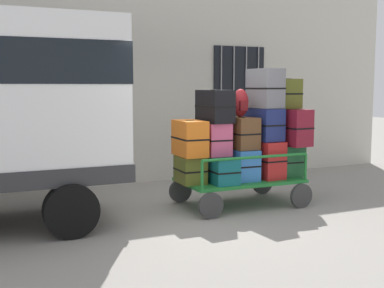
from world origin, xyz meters
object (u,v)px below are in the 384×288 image
(suitcase_center_middle, at_px, (240,133))
(suitcase_midright_bottom, at_px, (264,159))
(suitcase_midleft_bottom, at_px, (216,168))
(suitcase_midright_top, at_px, (265,88))
(suitcase_midleft_top, at_px, (215,106))
(suitcase_right_top, at_px, (287,94))
(luggage_cart, at_px, (239,183))
(suitcase_midright_middle, at_px, (262,124))
(suitcase_right_bottom, at_px, (285,160))
(suitcase_left_middle, at_px, (190,138))
(suitcase_right_middle, at_px, (286,127))
(backpack, at_px, (241,103))
(suitcase_center_bottom, at_px, (241,164))
(suitcase_left_bottom, at_px, (190,170))
(suitcase_midleft_middle, at_px, (215,139))

(suitcase_center_middle, distance_m, suitcase_midright_bottom, 0.62)
(suitcase_midleft_bottom, bearing_deg, suitcase_center_middle, 4.16)
(suitcase_midright_top, bearing_deg, suitcase_midleft_bottom, -179.88)
(suitcase_midleft_top, relative_size, suitcase_right_top, 1.33)
(luggage_cart, bearing_deg, suitcase_midright_bottom, -4.31)
(luggage_cart, height_order, suitcase_midleft_top, suitcase_midleft_top)
(suitcase_center_middle, bearing_deg, suitcase_right_top, -1.68)
(suitcase_right_top, bearing_deg, suitcase_midright_middle, 171.57)
(suitcase_right_top, bearing_deg, suitcase_midleft_top, 177.57)
(suitcase_midright_middle, bearing_deg, luggage_cart, -174.87)
(luggage_cart, bearing_deg, suitcase_center_middle, 90.00)
(luggage_cart, distance_m, suitcase_midright_middle, 1.04)
(luggage_cart, distance_m, suitcase_midright_bottom, 0.58)
(suitcase_midleft_top, relative_size, suitcase_midright_middle, 0.82)
(suitcase_midright_bottom, bearing_deg, suitcase_right_bottom, 4.14)
(suitcase_left_middle, relative_size, suitcase_midright_top, 1.04)
(luggage_cart, distance_m, suitcase_right_middle, 1.25)
(suitcase_left_middle, distance_m, suitcase_midleft_bottom, 0.66)
(suitcase_right_bottom, bearing_deg, suitcase_right_middle, -90.00)
(suitcase_center_middle, height_order, backpack, backpack)
(suitcase_midright_top, relative_size, backpack, 1.44)
(suitcase_midright_top, distance_m, suitcase_right_top, 0.44)
(suitcase_midleft_top, xyz_separation_m, suitcase_right_top, (1.31, -0.06, 0.19))
(suitcase_midright_middle, bearing_deg, suitcase_midleft_top, -179.40)
(suitcase_left_middle, relative_size, suitcase_midleft_top, 1.01)
(suitcase_left_middle, distance_m, suitcase_center_bottom, 0.98)
(suitcase_center_bottom, bearing_deg, backpack, 81.37)
(suitcase_midright_bottom, relative_size, backpack, 1.74)
(luggage_cart, xyz_separation_m, suitcase_center_middle, (0.00, 0.00, 0.82))
(suitcase_midleft_bottom, bearing_deg, suitcase_center_bottom, -0.03)
(suitcase_midleft_bottom, bearing_deg, suitcase_left_bottom, 176.28)
(suitcase_center_middle, relative_size, suitcase_right_bottom, 0.88)
(suitcase_midleft_middle, relative_size, suitcase_midleft_top, 0.83)
(suitcase_left_bottom, distance_m, suitcase_center_middle, 1.02)
(suitcase_midleft_middle, bearing_deg, suitcase_midright_middle, 1.44)
(suitcase_midleft_bottom, bearing_deg, suitcase_midleft_middle, 90.00)
(suitcase_center_middle, relative_size, suitcase_midright_middle, 0.84)
(suitcase_midright_middle, xyz_separation_m, suitcase_right_bottom, (0.44, -0.04, -0.61))
(suitcase_left_bottom, bearing_deg, suitcase_right_middle, -0.36)
(suitcase_center_middle, height_order, suitcase_midright_middle, suitcase_midright_middle)
(luggage_cart, bearing_deg, suitcase_midleft_bottom, -175.85)
(suitcase_center_bottom, bearing_deg, suitcase_midleft_top, 171.92)
(suitcase_left_bottom, relative_size, suitcase_midright_top, 0.83)
(suitcase_left_bottom, bearing_deg, luggage_cart, 0.22)
(luggage_cart, distance_m, suitcase_left_bottom, 0.92)
(suitcase_midright_top, distance_m, backpack, 0.49)
(suitcase_midleft_top, xyz_separation_m, suitcase_right_bottom, (1.31, -0.03, -0.91))
(suitcase_midleft_middle, distance_m, suitcase_center_middle, 0.44)
(suitcase_midleft_bottom, distance_m, suitcase_midleft_top, 0.97)
(suitcase_midright_top, relative_size, suitcase_right_bottom, 0.84)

